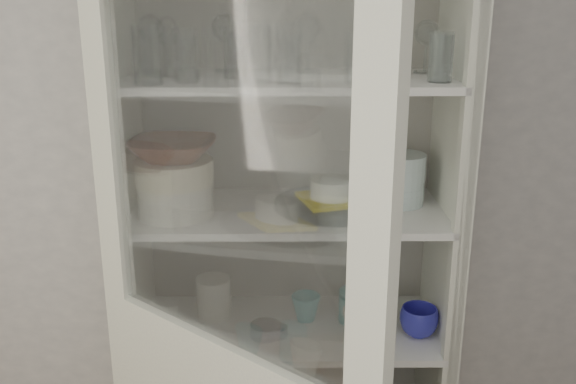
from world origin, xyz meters
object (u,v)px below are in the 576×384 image
at_px(cream_bowl, 174,171).
at_px(mug_blue, 419,321).
at_px(plate_stack_back, 169,188).
at_px(measuring_cups, 266,330).
at_px(pantry_cabinet, 288,293).
at_px(mug_white, 359,323).
at_px(goblet_0, 152,40).
at_px(glass_platter, 332,204).
at_px(white_canister, 214,297).
at_px(goblet_2, 307,41).
at_px(goblet_1, 226,40).
at_px(grey_bowl_stack, 401,179).
at_px(yellow_trivet, 332,199).
at_px(goblet_3, 426,44).
at_px(white_ramekin, 332,188).
at_px(plate_stack_front, 176,199).
at_px(mug_teal, 306,308).
at_px(teal_jar, 352,306).
at_px(terracotta_bowl, 173,149).

bearing_deg(cream_bowl, mug_blue, -0.76).
relative_size(plate_stack_back, measuring_cups, 2.26).
height_order(pantry_cabinet, mug_white, pantry_cabinet).
distance_m(goblet_0, mug_white, 1.07).
relative_size(glass_platter, white_canister, 2.63).
bearing_deg(goblet_2, white_canister, -171.86).
distance_m(goblet_1, grey_bowl_stack, 0.68).
bearing_deg(yellow_trivet, pantry_cabinet, 155.48).
distance_m(goblet_3, mug_blue, 0.85).
height_order(goblet_3, yellow_trivet, goblet_3).
distance_m(pantry_cabinet, goblet_0, 0.91).
bearing_deg(goblet_2, white_ramekin, -52.13).
relative_size(goblet_0, goblet_2, 1.00).
height_order(plate_stack_front, white_ramekin, plate_stack_front).
height_order(cream_bowl, mug_teal, cream_bowl).
relative_size(pantry_cabinet, plate_stack_back, 9.64).
distance_m(pantry_cabinet, glass_platter, 0.36).
distance_m(mug_blue, teal_jar, 0.22).
height_order(goblet_2, grey_bowl_stack, goblet_2).
distance_m(goblet_0, mug_teal, 0.97).
bearing_deg(goblet_2, glass_platter, -52.13).
xyz_separation_m(cream_bowl, terracotta_bowl, (0.00, 0.00, 0.07)).
bearing_deg(measuring_cups, plate_stack_front, 177.30).
relative_size(goblet_2, plate_stack_back, 0.85).
distance_m(pantry_cabinet, mug_teal, 0.08).
bearing_deg(plate_stack_back, measuring_cups, -28.89).
distance_m(teal_jar, white_canister, 0.46).
xyz_separation_m(plate_stack_front, glass_platter, (0.47, 0.07, -0.04)).
bearing_deg(plate_stack_back, terracotta_bowl, -73.15).
xyz_separation_m(goblet_0, grey_bowl_stack, (0.76, -0.08, -0.41)).
xyz_separation_m(goblet_2, mug_teal, (0.00, -0.07, -0.85)).
distance_m(terracotta_bowl, mug_white, 0.78).
height_order(goblet_2, white_ramekin, goblet_2).
bearing_deg(white_ramekin, pantry_cabinet, 155.48).
relative_size(plate_stack_front, mug_blue, 1.85).
bearing_deg(mug_teal, plate_stack_back, 152.98).
height_order(goblet_1, mug_blue, goblet_1).
relative_size(goblet_0, grey_bowl_stack, 1.16).
bearing_deg(goblet_1, pantry_cabinet, -15.41).
bearing_deg(mug_teal, goblet_3, -9.81).
bearing_deg(grey_bowl_stack, mug_blue, -60.16).
bearing_deg(mug_blue, white_ramekin, 151.24).
height_order(glass_platter, measuring_cups, glass_platter).
relative_size(goblet_0, white_canister, 1.38).
xyz_separation_m(mug_teal, measuring_cups, (-0.13, -0.10, -0.02)).
relative_size(cream_bowl, mug_teal, 2.40).
bearing_deg(teal_jar, pantry_cabinet, 167.99).
xyz_separation_m(goblet_3, plate_stack_back, (-0.79, 0.02, -0.45)).
distance_m(plate_stack_front, cream_bowl, 0.08).
distance_m(plate_stack_back, teal_jar, 0.71).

